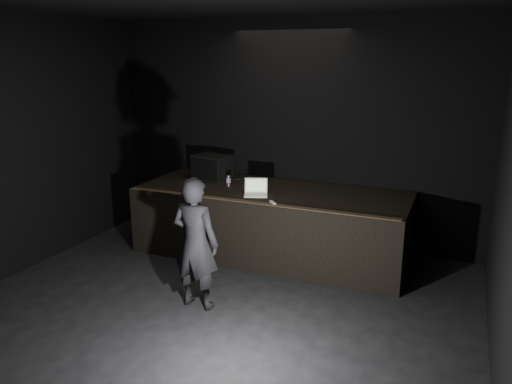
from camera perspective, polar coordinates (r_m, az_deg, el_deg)
The scene contains 11 objects.
ground at distance 5.51m, azimuth -9.03°, elevation -16.86°, with size 7.00×7.00×0.00m, color black.
room_walls at distance 4.76m, azimuth -10.03°, elevation 4.27°, with size 6.10×7.10×3.52m.
stage_riser at distance 7.52m, azimuth 1.79°, elevation -3.47°, with size 4.00×1.50×1.00m, color black.
riser_lip at distance 6.74m, azimuth -0.35°, elevation -1.18°, with size 3.92×0.10×0.01m, color brown.
stage_monitor at distance 8.07m, azimuth -5.07°, elevation 2.88°, with size 0.65×0.54×0.39m.
cable at distance 7.97m, azimuth -3.82°, elevation 1.39°, with size 0.02×0.02×0.81m, color black.
laptop at distance 7.11m, azimuth -0.01°, elevation 0.14°, with size 0.41×0.39×0.22m.
beer_can at distance 7.60m, azimuth -3.16°, elevation 1.29°, with size 0.07×0.07×0.17m.
plastic_cup at distance 7.35m, azimuth -1.30°, elevation 0.60°, with size 0.08×0.08×0.11m, color white.
wii_remote at distance 6.69m, azimuth 1.93°, elevation -1.24°, with size 0.04×0.15×0.03m, color silver.
person at distance 5.90m, azimuth -6.91°, elevation -5.84°, with size 0.58×0.38×1.60m, color black.
Camera 1 is at (2.55, -3.92, 2.91)m, focal length 35.00 mm.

